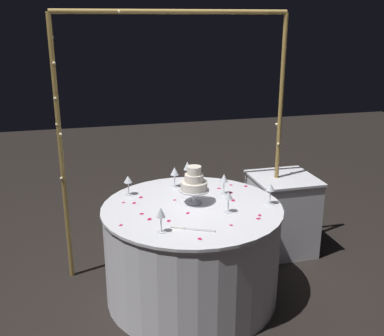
{
  "coord_description": "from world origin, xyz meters",
  "views": [
    {
      "loc": [
        -0.76,
        -2.96,
        2.02
      ],
      "look_at": [
        0.0,
        0.0,
        1.02
      ],
      "focal_mm": 42.96,
      "sensor_mm": 36.0,
      "label": 1
    }
  ],
  "objects_px": {
    "wine_glass_3": "(270,188)",
    "wine_glass_6": "(187,167)",
    "wine_glass_5": "(175,172)",
    "wine_glass_1": "(228,197)",
    "decorative_arch": "(176,109)",
    "main_table": "(192,252)",
    "wine_glass_2": "(224,179)",
    "tiered_cake": "(194,183)",
    "wine_glass_4": "(128,180)",
    "side_table": "(281,214)",
    "cake_knife": "(190,229)",
    "wine_glass_0": "(161,214)"
  },
  "relations": [
    {
      "from": "wine_glass_3",
      "to": "wine_glass_6",
      "type": "height_order",
      "value": "wine_glass_6"
    },
    {
      "from": "wine_glass_5",
      "to": "wine_glass_6",
      "type": "height_order",
      "value": "wine_glass_6"
    },
    {
      "from": "wine_glass_1",
      "to": "wine_glass_3",
      "type": "xyz_separation_m",
      "value": [
        0.34,
        0.07,
        0.01
      ]
    },
    {
      "from": "wine_glass_3",
      "to": "wine_glass_6",
      "type": "distance_m",
      "value": 0.77
    },
    {
      "from": "wine_glass_3",
      "to": "decorative_arch",
      "type": "bearing_deg",
      "value": 132.73
    },
    {
      "from": "decorative_arch",
      "to": "wine_glass_5",
      "type": "xyz_separation_m",
      "value": [
        -0.03,
        -0.09,
        -0.49
      ]
    },
    {
      "from": "wine_glass_3",
      "to": "main_table",
      "type": "bearing_deg",
      "value": 170.46
    },
    {
      "from": "wine_glass_1",
      "to": "wine_glass_2",
      "type": "distance_m",
      "value": 0.35
    },
    {
      "from": "wine_glass_3",
      "to": "wine_glass_5",
      "type": "distance_m",
      "value": 0.79
    },
    {
      "from": "tiered_cake",
      "to": "wine_glass_4",
      "type": "height_order",
      "value": "tiered_cake"
    },
    {
      "from": "tiered_cake",
      "to": "wine_glass_1",
      "type": "xyz_separation_m",
      "value": [
        0.19,
        -0.22,
        -0.04
      ]
    },
    {
      "from": "main_table",
      "to": "wine_glass_5",
      "type": "xyz_separation_m",
      "value": [
        -0.03,
        0.43,
        0.49
      ]
    },
    {
      "from": "side_table",
      "to": "cake_knife",
      "type": "bearing_deg",
      "value": -140.66
    },
    {
      "from": "wine_glass_5",
      "to": "cake_knife",
      "type": "distance_m",
      "value": 0.8
    },
    {
      "from": "side_table",
      "to": "wine_glass_6",
      "type": "xyz_separation_m",
      "value": [
        -0.86,
        0.01,
        0.51
      ]
    },
    {
      "from": "wine_glass_6",
      "to": "wine_glass_3",
      "type": "bearing_deg",
      "value": -53.06
    },
    {
      "from": "side_table",
      "to": "wine_glass_4",
      "type": "height_order",
      "value": "wine_glass_4"
    },
    {
      "from": "wine_glass_1",
      "to": "decorative_arch",
      "type": "bearing_deg",
      "value": 108.09
    },
    {
      "from": "tiered_cake",
      "to": "wine_glass_1",
      "type": "relative_size",
      "value": 1.84
    },
    {
      "from": "wine_glass_3",
      "to": "wine_glass_1",
      "type": "bearing_deg",
      "value": -169.05
    },
    {
      "from": "decorative_arch",
      "to": "tiered_cake",
      "type": "relative_size",
      "value": 7.37
    },
    {
      "from": "wine_glass_3",
      "to": "wine_glass_4",
      "type": "height_order",
      "value": "wine_glass_3"
    },
    {
      "from": "wine_glass_3",
      "to": "wine_glass_5",
      "type": "height_order",
      "value": "wine_glass_5"
    },
    {
      "from": "tiered_cake",
      "to": "wine_glass_2",
      "type": "relative_size",
      "value": 1.74
    },
    {
      "from": "wine_glass_4",
      "to": "cake_knife",
      "type": "xyz_separation_m",
      "value": [
        0.31,
        -0.71,
        -0.11
      ]
    },
    {
      "from": "wine_glass_1",
      "to": "wine_glass_3",
      "type": "height_order",
      "value": "wine_glass_3"
    },
    {
      "from": "wine_glass_4",
      "to": "wine_glass_0",
      "type": "bearing_deg",
      "value": -80.12
    },
    {
      "from": "main_table",
      "to": "wine_glass_0",
      "type": "bearing_deg",
      "value": -129.38
    },
    {
      "from": "wine_glass_6",
      "to": "wine_glass_2",
      "type": "bearing_deg",
      "value": -59.4
    },
    {
      "from": "wine_glass_1",
      "to": "cake_knife",
      "type": "xyz_separation_m",
      "value": [
        -0.32,
        -0.2,
        -0.11
      ]
    },
    {
      "from": "side_table",
      "to": "wine_glass_6",
      "type": "relative_size",
      "value": 4.05
    },
    {
      "from": "wine_glass_2",
      "to": "wine_glass_6",
      "type": "distance_m",
      "value": 0.4
    },
    {
      "from": "wine_glass_0",
      "to": "wine_glass_2",
      "type": "height_order",
      "value": "wine_glass_0"
    },
    {
      "from": "wine_glass_1",
      "to": "wine_glass_2",
      "type": "xyz_separation_m",
      "value": [
        0.08,
        0.34,
        0.0
      ]
    },
    {
      "from": "wine_glass_5",
      "to": "wine_glass_6",
      "type": "xyz_separation_m",
      "value": [
        0.13,
        0.1,
        0.0
      ]
    },
    {
      "from": "side_table",
      "to": "wine_glass_0",
      "type": "xyz_separation_m",
      "value": [
        -1.25,
        -0.87,
        0.5
      ]
    },
    {
      "from": "tiered_cake",
      "to": "wine_glass_6",
      "type": "xyz_separation_m",
      "value": [
        0.07,
        0.47,
        -0.03
      ]
    },
    {
      "from": "wine_glass_3",
      "to": "wine_glass_6",
      "type": "bearing_deg",
      "value": 126.94
    },
    {
      "from": "wine_glass_6",
      "to": "cake_knife",
      "type": "height_order",
      "value": "wine_glass_6"
    },
    {
      "from": "main_table",
      "to": "wine_glass_6",
      "type": "bearing_deg",
      "value": 79.68
    },
    {
      "from": "tiered_cake",
      "to": "wine_glass_5",
      "type": "xyz_separation_m",
      "value": [
        -0.06,
        0.37,
        -0.03
      ]
    },
    {
      "from": "decorative_arch",
      "to": "wine_glass_2",
      "type": "distance_m",
      "value": 0.67
    },
    {
      "from": "wine_glass_2",
      "to": "side_table",
      "type": "bearing_deg",
      "value": 26.48
    },
    {
      "from": "wine_glass_3",
      "to": "wine_glass_5",
      "type": "relative_size",
      "value": 0.96
    },
    {
      "from": "decorative_arch",
      "to": "cake_knife",
      "type": "relative_size",
      "value": 7.58
    },
    {
      "from": "cake_knife",
      "to": "tiered_cake",
      "type": "bearing_deg",
      "value": 72.13
    },
    {
      "from": "wine_glass_4",
      "to": "wine_glass_6",
      "type": "xyz_separation_m",
      "value": [
        0.51,
        0.18,
        0.01
      ]
    },
    {
      "from": "main_table",
      "to": "side_table",
      "type": "bearing_deg",
      "value": 27.99
    },
    {
      "from": "tiered_cake",
      "to": "wine_glass_5",
      "type": "bearing_deg",
      "value": 99.95
    },
    {
      "from": "wine_glass_0",
      "to": "cake_knife",
      "type": "height_order",
      "value": "wine_glass_0"
    }
  ]
}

